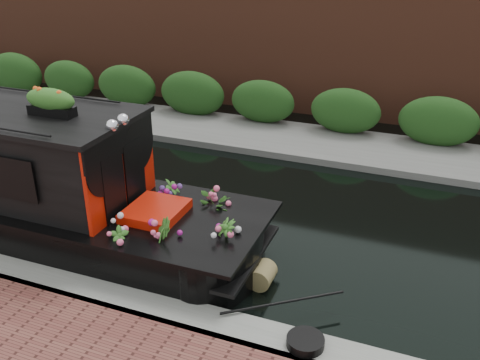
% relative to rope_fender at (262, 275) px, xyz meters
% --- Properties ---
extents(ground, '(80.00, 80.00, 0.00)m').
position_rel_rope_fender_xyz_m(ground, '(-2.32, 1.96, -0.18)').
color(ground, black).
rests_on(ground, ground).
extents(near_bank_coping, '(40.00, 0.60, 0.50)m').
position_rel_rope_fender_xyz_m(near_bank_coping, '(-2.32, -1.34, -0.18)').
color(near_bank_coping, gray).
rests_on(near_bank_coping, ground).
extents(far_bank_path, '(40.00, 2.40, 0.34)m').
position_rel_rope_fender_xyz_m(far_bank_path, '(-2.32, 6.16, -0.18)').
color(far_bank_path, '#61615D').
rests_on(far_bank_path, ground).
extents(far_hedge, '(40.00, 1.10, 2.80)m').
position_rel_rope_fender_xyz_m(far_hedge, '(-2.32, 7.06, -0.18)').
color(far_hedge, '#1D4216').
rests_on(far_hedge, ground).
extents(far_brick_wall, '(40.00, 1.00, 8.00)m').
position_rel_rope_fender_xyz_m(far_brick_wall, '(-2.32, 9.16, -0.18)').
color(far_brick_wall, brown).
rests_on(far_brick_wall, ground).
extents(rope_fender, '(0.37, 0.43, 0.37)m').
position_rel_rope_fender_xyz_m(rope_fender, '(0.00, 0.00, 0.00)').
color(rope_fender, olive).
rests_on(rope_fender, ground).
extents(coiled_mooring_rope, '(0.49, 0.49, 0.12)m').
position_rel_rope_fender_xyz_m(coiled_mooring_rope, '(1.06, -1.35, 0.13)').
color(coiled_mooring_rope, black).
rests_on(coiled_mooring_rope, near_bank_coping).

